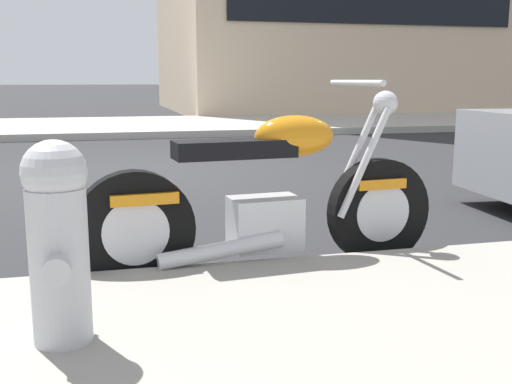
# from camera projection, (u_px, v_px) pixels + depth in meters

# --- Properties ---
(ground_plane) EXTENTS (260.00, 260.00, 0.00)m
(ground_plane) POSITION_uv_depth(u_px,v_px,m) (140.00, 172.00, 7.52)
(ground_plane) COLOR #28282B
(parking_stall_stripe) EXTENTS (0.12, 2.20, 0.01)m
(parking_stall_stripe) POSITION_uv_depth(u_px,v_px,m) (177.00, 253.00, 4.01)
(parking_stall_stripe) COLOR silver
(parking_stall_stripe) RESTS_ON ground
(parked_motorcycle) EXTENTS (2.15, 0.62, 1.12)m
(parked_motorcycle) POSITION_uv_depth(u_px,v_px,m) (269.00, 202.00, 3.52)
(parked_motorcycle) COLOR black
(parked_motorcycle) RESTS_ON ground
(fire_hydrant) EXTENTS (0.24, 0.36, 0.77)m
(fire_hydrant) POSITION_uv_depth(u_px,v_px,m) (58.00, 237.00, 2.28)
(fire_hydrant) COLOR #B7B7BC
(fire_hydrant) RESTS_ON sidewalk_near_curb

